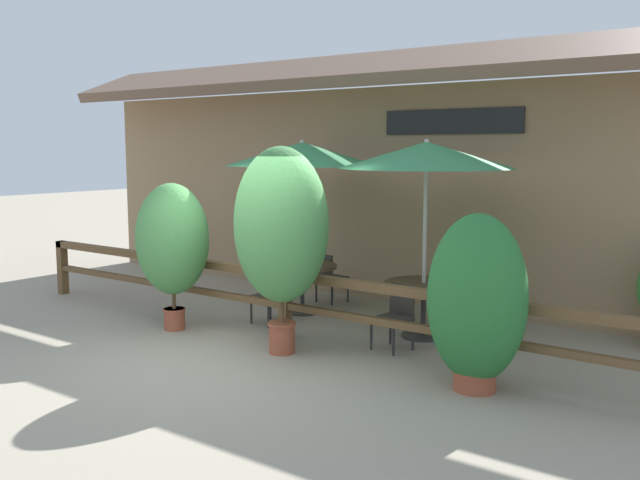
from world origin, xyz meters
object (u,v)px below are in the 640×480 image
at_px(chair_near_streetside, 273,293).
at_px(chair_middle_wallside, 447,295).
at_px(potted_plant_corner_fern, 477,301).
at_px(potted_plant_tall_tropical, 172,240).
at_px(patio_umbrella_middle, 426,155).
at_px(dining_table_middle, 424,293).
at_px(chair_near_wallside, 329,275).
at_px(chair_middle_streetside, 396,314).
at_px(patio_umbrella_near, 302,154).
at_px(potted_plant_broad_leaf, 281,227).
at_px(dining_table_near, 302,274).

bearing_deg(chair_near_streetside, chair_middle_wallside, 40.18).
height_order(potted_plant_corner_fern, potted_plant_tall_tropical, potted_plant_tall_tropical).
distance_m(patio_umbrella_middle, potted_plant_corner_fern, 2.66).
bearing_deg(potted_plant_corner_fern, dining_table_middle, 133.00).
bearing_deg(chair_near_wallside, chair_middle_streetside, 153.43).
relative_size(patio_umbrella_near, chair_middle_streetside, 3.25).
relative_size(patio_umbrella_near, potted_plant_broad_leaf, 1.03).
bearing_deg(potted_plant_tall_tropical, patio_umbrella_near, 67.45).
relative_size(patio_umbrella_middle, potted_plant_corner_fern, 1.41).
relative_size(chair_near_wallside, potted_plant_broad_leaf, 0.32).
bearing_deg(potted_plant_corner_fern, chair_middle_streetside, 150.33).
distance_m(patio_umbrella_middle, chair_middle_streetside, 2.17).
distance_m(chair_near_wallside, potted_plant_broad_leaf, 3.24).
bearing_deg(chair_middle_wallside, chair_middle_streetside, 80.96).
bearing_deg(chair_middle_wallside, chair_near_wallside, -15.81).
bearing_deg(dining_table_near, patio_umbrella_near, -90.00).
distance_m(potted_plant_tall_tropical, potted_plant_broad_leaf, 2.02).
relative_size(chair_middle_wallside, potted_plant_corner_fern, 0.43).
distance_m(dining_table_middle, potted_plant_corner_fern, 2.22).
bearing_deg(dining_table_near, chair_near_wallside, 94.51).
relative_size(chair_middle_wallside, potted_plant_broad_leaf, 0.32).
bearing_deg(potted_plant_broad_leaf, chair_middle_wallside, 67.00).
bearing_deg(chair_middle_streetside, potted_plant_broad_leaf, -127.01).
height_order(chair_near_wallside, dining_table_middle, chair_near_wallside).
xyz_separation_m(chair_near_wallside, potted_plant_tall_tropical, (-0.75, -2.78, 0.83)).
height_order(patio_umbrella_near, chair_near_wallside, patio_umbrella_near).
bearing_deg(potted_plant_corner_fern, chair_near_streetside, 165.38).
bearing_deg(dining_table_near, patio_umbrella_middle, -4.51).
bearing_deg(chair_near_wallside, chair_middle_wallside, -175.77).
distance_m(chair_near_streetside, patio_umbrella_middle, 3.05).
relative_size(dining_table_near, chair_near_streetside, 1.31).
relative_size(patio_umbrella_near, chair_near_streetside, 3.25).
bearing_deg(chair_near_streetside, patio_umbrella_middle, 23.84).
bearing_deg(chair_near_streetside, potted_plant_corner_fern, -7.23).
relative_size(chair_near_wallside, dining_table_middle, 0.76).
height_order(patio_umbrella_middle, chair_middle_streetside, patio_umbrella_middle).
height_order(patio_umbrella_near, patio_umbrella_middle, same).
height_order(chair_middle_wallside, potted_plant_broad_leaf, potted_plant_broad_leaf).
bearing_deg(dining_table_middle, dining_table_near, 175.49).
distance_m(chair_middle_streetside, potted_plant_corner_fern, 1.80).
xyz_separation_m(patio_umbrella_near, potted_plant_tall_tropical, (-0.81, -1.95, -1.20)).
bearing_deg(potted_plant_broad_leaf, dining_table_middle, 58.42).
height_order(patio_umbrella_middle, potted_plant_broad_leaf, patio_umbrella_middle).
distance_m(chair_near_streetside, potted_plant_broad_leaf, 1.94).
bearing_deg(potted_plant_broad_leaf, potted_plant_corner_fern, 3.46).
xyz_separation_m(dining_table_near, chair_middle_wallside, (2.24, 0.57, -0.15)).
bearing_deg(dining_table_near, potted_plant_tall_tropical, -112.55).
bearing_deg(chair_middle_wallside, chair_near_streetside, 23.18).
xyz_separation_m(chair_near_streetside, patio_umbrella_middle, (2.18, 0.64, 2.04)).
distance_m(patio_umbrella_near, dining_table_middle, 2.94).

